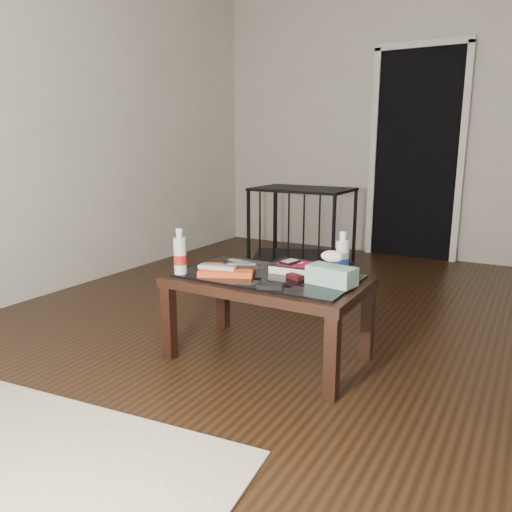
% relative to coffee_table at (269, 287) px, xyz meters
% --- Properties ---
extents(ground, '(5.00, 5.00, 0.00)m').
position_rel_coffee_table_xyz_m(ground, '(0.49, 0.40, -0.40)').
color(ground, black).
rests_on(ground, ground).
extents(room_shell, '(5.00, 5.00, 5.00)m').
position_rel_coffee_table_xyz_m(room_shell, '(0.49, 0.40, 1.22)').
color(room_shell, beige).
rests_on(room_shell, ground).
extents(doorway, '(0.90, 0.08, 2.07)m').
position_rel_coffee_table_xyz_m(doorway, '(0.09, 2.86, 0.63)').
color(doorway, black).
rests_on(doorway, ground).
extents(coffee_table, '(1.00, 0.60, 0.46)m').
position_rel_coffee_table_xyz_m(coffee_table, '(0.00, 0.00, 0.00)').
color(coffee_table, black).
rests_on(coffee_table, ground).
extents(pet_crate, '(1.06, 0.91, 0.71)m').
position_rel_coffee_table_xyz_m(pet_crate, '(-0.78, 2.12, -0.17)').
color(pet_crate, black).
rests_on(pet_crate, ground).
extents(magazines, '(0.34, 0.31, 0.03)m').
position_rel_coffee_table_xyz_m(magazines, '(-0.21, -0.08, 0.08)').
color(magazines, '#E34815').
rests_on(magazines, coffee_table).
extents(remote_silver, '(0.21, 0.09, 0.02)m').
position_rel_coffee_table_xyz_m(remote_silver, '(-0.23, -0.13, 0.11)').
color(remote_silver, '#B1B2B6').
rests_on(remote_silver, magazines).
extents(remote_black_front, '(0.20, 0.13, 0.02)m').
position_rel_coffee_table_xyz_m(remote_black_front, '(-0.14, -0.04, 0.11)').
color(remote_black_front, black).
rests_on(remote_black_front, magazines).
extents(remote_black_back, '(0.21, 0.09, 0.02)m').
position_rel_coffee_table_xyz_m(remote_black_back, '(-0.17, 0.00, 0.11)').
color(remote_black_back, black).
rests_on(remote_black_back, magazines).
extents(textbook, '(0.26, 0.21, 0.05)m').
position_rel_coffee_table_xyz_m(textbook, '(0.10, 0.13, 0.09)').
color(textbook, black).
rests_on(textbook, coffee_table).
extents(dvd_mailers, '(0.20, 0.15, 0.01)m').
position_rel_coffee_table_xyz_m(dvd_mailers, '(0.11, 0.12, 0.11)').
color(dvd_mailers, '#A90B22').
rests_on(dvd_mailers, textbook).
extents(ipod, '(0.08, 0.11, 0.02)m').
position_rel_coffee_table_xyz_m(ipod, '(0.08, 0.09, 0.12)').
color(ipod, black).
rests_on(ipod, dvd_mailers).
extents(flip_phone, '(0.10, 0.08, 0.02)m').
position_rel_coffee_table_xyz_m(flip_phone, '(0.15, -0.00, 0.08)').
color(flip_phone, black).
rests_on(flip_phone, coffee_table).
extents(wallet, '(0.14, 0.11, 0.02)m').
position_rel_coffee_table_xyz_m(wallet, '(0.12, -0.21, 0.07)').
color(wallet, black).
rests_on(wallet, coffee_table).
extents(water_bottle_left, '(0.07, 0.07, 0.24)m').
position_rel_coffee_table_xyz_m(water_bottle_left, '(-0.41, -0.21, 0.18)').
color(water_bottle_left, silver).
rests_on(water_bottle_left, coffee_table).
extents(water_bottle_right, '(0.08, 0.08, 0.24)m').
position_rel_coffee_table_xyz_m(water_bottle_right, '(0.35, 0.14, 0.18)').
color(water_bottle_right, white).
rests_on(water_bottle_right, coffee_table).
extents(tissue_box, '(0.25, 0.16, 0.09)m').
position_rel_coffee_table_xyz_m(tissue_box, '(0.35, -0.01, 0.11)').
color(tissue_box, teal).
rests_on(tissue_box, coffee_table).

